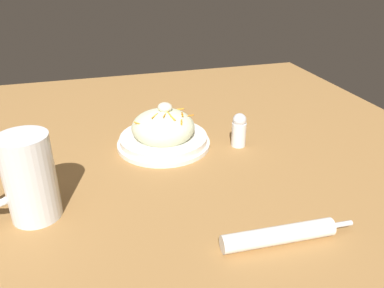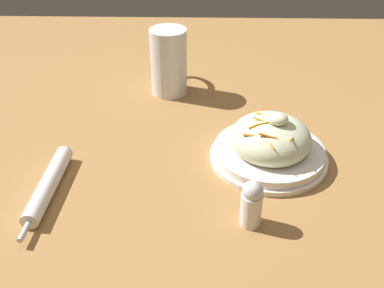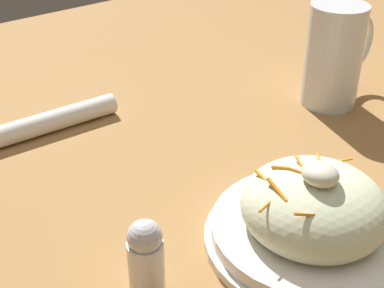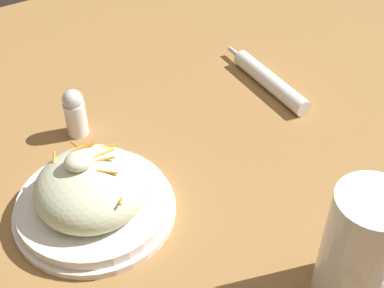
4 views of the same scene
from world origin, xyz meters
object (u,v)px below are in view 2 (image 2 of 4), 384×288
object	(u,v)px
salt_shaker	(252,203)
napkin_roll	(48,185)
salad_plate	(270,144)
beer_mug	(169,65)

from	to	relation	value
salt_shaker	napkin_roll	bearing A→B (deg)	-11.42
salad_plate	beer_mug	size ratio (longest dim) A/B	1.43
salt_shaker	beer_mug	bearing A→B (deg)	-70.74
beer_mug	salt_shaker	bearing A→B (deg)	109.26
salad_plate	napkin_roll	distance (m)	0.38
napkin_roll	salt_shaker	distance (m)	0.33
salt_shaker	salad_plate	bearing A→B (deg)	-105.92
beer_mug	napkin_roll	distance (m)	0.41
salad_plate	napkin_roll	world-z (taller)	salad_plate
salad_plate	beer_mug	distance (m)	0.33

